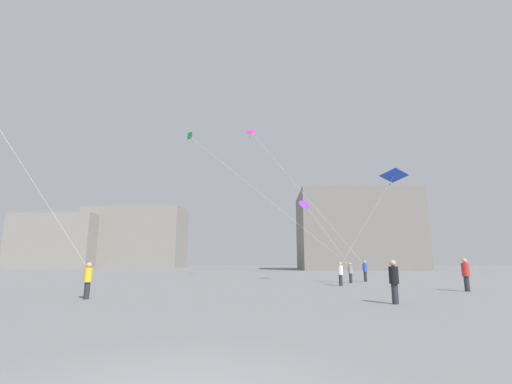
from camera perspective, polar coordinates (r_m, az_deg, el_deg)
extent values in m
cylinder|color=#2D2D33|center=(15.56, 21.54, -15.06)|extent=(0.25, 0.25, 0.78)
cylinder|color=black|center=(15.52, 21.34, -12.39)|extent=(0.37, 0.37, 0.68)
sphere|color=tan|center=(15.51, 21.22, -10.68)|extent=(0.25, 0.25, 0.25)
cylinder|color=#2D2D33|center=(31.64, 17.26, -12.94)|extent=(0.26, 0.26, 0.79)
cylinder|color=#3351B7|center=(31.62, 17.18, -11.60)|extent=(0.38, 0.38, 0.69)
sphere|color=tan|center=(31.62, 17.13, -10.75)|extent=(0.26, 0.26, 0.26)
cylinder|color=#2D2D33|center=(25.85, 13.53, -13.70)|extent=(0.24, 0.24, 0.74)
cylinder|color=white|center=(25.83, 13.46, -12.18)|extent=(0.35, 0.35, 0.64)
sphere|color=tan|center=(25.82, 13.41, -11.20)|extent=(0.24, 0.24, 0.24)
cylinder|color=#2D2D33|center=(29.21, 15.06, -13.32)|extent=(0.23, 0.23, 0.71)
cylinder|color=gray|center=(29.18, 14.99, -12.01)|extent=(0.34, 0.34, 0.62)
sphere|color=tan|center=(29.18, 14.95, -11.17)|extent=(0.23, 0.23, 0.23)
cylinder|color=#2D2D33|center=(18.08, -25.65, -14.17)|extent=(0.24, 0.24, 0.73)
cylinder|color=yellow|center=(18.05, -25.46, -12.00)|extent=(0.35, 0.35, 0.64)
sphere|color=tan|center=(18.04, -25.35, -10.61)|extent=(0.24, 0.24, 0.24)
cylinder|color=#2D2D33|center=(23.71, 30.91, -12.60)|extent=(0.27, 0.27, 0.83)
cylinder|color=red|center=(23.69, 30.72, -10.74)|extent=(0.40, 0.40, 0.72)
sphere|color=tan|center=(23.68, 30.60, -9.54)|extent=(0.27, 0.27, 0.27)
cylinder|color=silver|center=(18.67, -34.44, 5.26)|extent=(5.63, 3.71, 10.00)
cone|color=purple|center=(31.76, 7.90, -1.98)|extent=(1.37, 1.30, 0.97)
sphere|color=purple|center=(31.71, 7.66, -2.36)|extent=(0.10, 0.10, 0.10)
sphere|color=purple|center=(31.65, 7.42, -2.73)|extent=(0.10, 0.10, 0.10)
sphere|color=purple|center=(31.60, 7.18, -3.11)|extent=(0.10, 0.10, 0.10)
cylinder|color=silver|center=(30.31, 11.24, -6.54)|extent=(3.23, 2.65, 5.36)
cone|color=#D12899|center=(40.23, -0.84, 9.72)|extent=(0.95, 0.66, 0.83)
sphere|color=#D12899|center=(40.27, -0.93, 9.38)|extent=(0.10, 0.10, 0.10)
sphere|color=#D12899|center=(40.32, -1.01, 9.04)|extent=(0.10, 0.10, 0.10)
sphere|color=#D12899|center=(40.37, -1.10, 8.70)|extent=(0.10, 0.10, 0.10)
cylinder|color=silver|center=(34.90, 7.05, 0.49)|extent=(10.22, 6.67, 14.69)
pyramid|color=green|center=(39.31, -10.73, 8.93)|extent=(0.44, 1.17, 0.69)
sphere|color=green|center=(39.24, -10.50, 8.61)|extent=(0.10, 0.10, 0.10)
sphere|color=green|center=(39.17, -10.30, 8.31)|extent=(0.10, 0.10, 0.10)
sphere|color=green|center=(39.11, -10.11, 8.01)|extent=(0.10, 0.10, 0.10)
cylinder|color=silver|center=(32.89, 0.16, 0.25)|extent=(15.11, 7.05, 13.71)
pyramid|color=blue|center=(26.43, 21.37, 2.53)|extent=(1.50, 0.85, 0.63)
sphere|color=blue|center=(26.27, 21.19, 2.07)|extent=(0.10, 0.10, 0.10)
sphere|color=blue|center=(26.13, 20.99, 1.65)|extent=(0.10, 0.10, 0.10)
sphere|color=blue|center=(25.99, 20.80, 1.23)|extent=(0.10, 0.10, 0.10)
cylinder|color=silver|center=(25.86, 17.49, -4.50)|extent=(3.84, 1.02, 6.24)
cube|color=gray|center=(102.83, -29.64, -6.89)|extent=(21.09, 10.21, 13.38)
cube|color=gray|center=(99.37, -19.03, -6.98)|extent=(26.56, 11.04, 15.66)
cube|color=gray|center=(76.62, 15.69, -6.10)|extent=(23.46, 18.56, 15.68)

